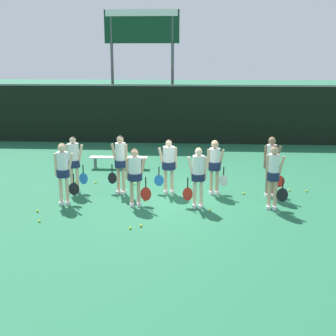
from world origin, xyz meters
name	(u,v)px	position (x,y,z in m)	size (l,w,h in m)	color
ground_plane	(168,200)	(0.00, 0.00, 0.00)	(140.00, 140.00, 0.00)	#216642
fence_windscreen	(181,114)	(0.00, 9.03, 1.40)	(60.00, 0.08, 2.77)	black
scoreboard	(142,39)	(-1.98, 10.28, 4.86)	(3.62, 0.15, 6.22)	#515156
bench_courtside	(119,158)	(-2.11, 3.78, 0.38)	(2.14, 0.39, 0.43)	silver
player_0	(63,168)	(-2.89, -0.59, 1.03)	(0.65, 0.36, 1.73)	beige
player_1	(135,172)	(-0.88, -0.60, 0.96)	(0.68, 0.40, 1.62)	tan
player_2	(198,173)	(0.84, -0.61, 0.98)	(0.65, 0.37, 1.67)	beige
player_3	(274,172)	(2.87, -0.60, 1.04)	(0.62, 0.34, 1.76)	tan
player_4	(74,160)	(-2.90, 0.59, 1.02)	(0.64, 0.37, 1.73)	beige
player_5	(120,159)	(-1.48, 0.58, 1.05)	(0.63, 0.35, 1.78)	tan
player_6	(169,162)	(-0.04, 0.71, 0.97)	(0.68, 0.41, 1.64)	beige
player_7	(215,162)	(1.34, 0.73, 0.97)	(0.65, 0.37, 1.64)	tan
player_8	(271,162)	(2.98, 0.59, 1.05)	(0.64, 0.34, 1.78)	#8C664C
tennis_ball_0	(39,221)	(-3.11, -2.10, 0.03)	(0.07, 0.07, 0.07)	#CCE033
tennis_ball_1	(96,183)	(-2.49, 1.58, 0.03)	(0.07, 0.07, 0.07)	#CCE033
tennis_ball_2	(135,184)	(-1.20, 1.54, 0.03)	(0.07, 0.07, 0.07)	#CCE033
tennis_ball_3	(130,228)	(-0.75, -2.44, 0.03)	(0.06, 0.06, 0.06)	#CCE033
tennis_ball_4	(141,226)	(-0.52, -2.25, 0.04)	(0.07, 0.07, 0.07)	#CCE033
tennis_ball_5	(144,200)	(-0.69, -0.15, 0.03)	(0.07, 0.07, 0.07)	#CCE033
tennis_ball_6	(210,210)	(1.18, -0.97, 0.03)	(0.07, 0.07, 0.07)	#CCE033
tennis_ball_7	(244,193)	(2.22, 0.68, 0.04)	(0.07, 0.07, 0.07)	#CCE033
tennis_ball_8	(289,190)	(3.67, 1.15, 0.03)	(0.07, 0.07, 0.07)	#CCE033
tennis_ball_9	(76,181)	(-3.19, 1.71, 0.03)	(0.07, 0.07, 0.07)	#CCE033
tennis_ball_10	(37,211)	(-3.42, -1.34, 0.03)	(0.07, 0.07, 0.07)	#CCE033
tennis_ball_11	(307,191)	(4.17, 1.08, 0.03)	(0.07, 0.07, 0.07)	#CCE033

